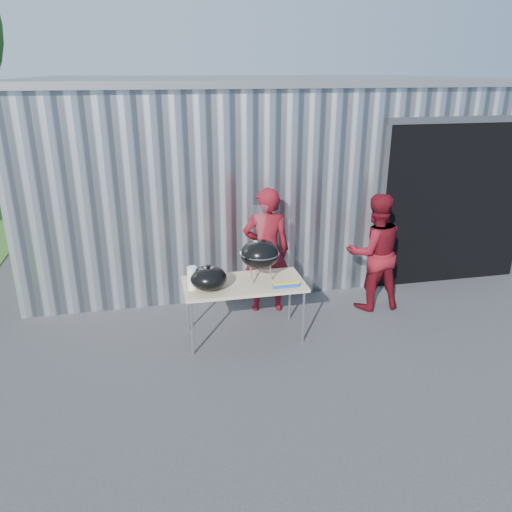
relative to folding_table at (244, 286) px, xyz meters
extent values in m
plane|color=#333336|center=(0.26, -0.57, -0.71)|extent=(80.00, 80.00, 0.00)
cube|color=silver|center=(1.06, 4.13, 0.79)|extent=(8.00, 6.00, 3.00)
cube|color=slate|center=(1.06, 4.13, 2.34)|extent=(8.20, 6.20, 0.10)
cube|color=black|center=(3.56, 1.70, 0.54)|extent=(2.40, 1.20, 2.50)
cube|color=#4C4C51|center=(3.56, 1.13, 1.84)|extent=(2.52, 0.08, 0.10)
cube|color=tan|center=(0.00, 0.00, 0.02)|extent=(1.50, 0.75, 0.04)
cylinder|color=silver|center=(-0.69, -0.31, -0.35)|extent=(0.03, 0.03, 0.71)
cylinder|color=silver|center=(0.69, -0.31, -0.35)|extent=(0.03, 0.03, 0.71)
cylinder|color=silver|center=(-0.69, 0.32, -0.35)|extent=(0.03, 0.03, 0.71)
cylinder|color=silver|center=(0.69, 0.32, -0.35)|extent=(0.03, 0.03, 0.71)
ellipsoid|color=black|center=(0.21, 0.04, 0.39)|extent=(0.48, 0.48, 0.36)
cylinder|color=silver|center=(0.21, 0.04, 0.40)|extent=(0.49, 0.49, 0.02)
cylinder|color=silver|center=(0.21, 0.04, 0.41)|extent=(0.46, 0.46, 0.01)
cylinder|color=silver|center=(0.21, 0.18, 0.16)|extent=(0.02, 0.02, 0.24)
cylinder|color=silver|center=(0.09, -0.03, 0.16)|extent=(0.02, 0.02, 0.24)
cylinder|color=silver|center=(0.33, -0.03, 0.16)|extent=(0.02, 0.02, 0.24)
cylinder|color=#BD5F43|center=(0.06, 0.04, 0.43)|extent=(0.02, 0.14, 0.02)
cylinder|color=#BD5F43|center=(0.10, 0.04, 0.43)|extent=(0.02, 0.14, 0.02)
cylinder|color=#BD5F43|center=(0.14, 0.04, 0.43)|extent=(0.02, 0.14, 0.02)
cylinder|color=#BD5F43|center=(0.18, 0.04, 0.43)|extent=(0.02, 0.14, 0.02)
cylinder|color=#BD5F43|center=(0.21, 0.04, 0.43)|extent=(0.02, 0.14, 0.02)
cylinder|color=#BD5F43|center=(0.25, 0.04, 0.43)|extent=(0.02, 0.14, 0.02)
cylinder|color=#BD5F43|center=(0.29, 0.04, 0.43)|extent=(0.02, 0.14, 0.02)
cylinder|color=#BD5F43|center=(0.32, 0.04, 0.43)|extent=(0.02, 0.14, 0.02)
cylinder|color=#BD5F43|center=(0.36, 0.04, 0.43)|extent=(0.02, 0.14, 0.02)
cone|color=silver|center=(0.21, 0.04, 0.71)|extent=(0.20, 0.20, 0.55)
ellipsoid|color=black|center=(-0.45, -0.10, 0.18)|extent=(0.44, 0.44, 0.29)
cylinder|color=black|center=(-0.45, -0.10, 0.34)|extent=(0.05, 0.05, 0.03)
cylinder|color=white|center=(-0.64, -0.05, 0.18)|extent=(0.12, 0.12, 0.28)
cube|color=white|center=(-0.55, 0.17, 0.09)|extent=(0.20, 0.15, 0.10)
cube|color=#1B3FB0|center=(0.48, -0.25, 0.07)|extent=(0.32, 0.06, 0.05)
cube|color=yellow|center=(0.48, -0.25, 0.10)|extent=(0.32, 0.06, 0.01)
imported|color=maroon|center=(0.46, 0.71, 0.18)|extent=(0.70, 0.51, 1.78)
imported|color=maroon|center=(1.95, 0.47, 0.13)|extent=(0.82, 0.64, 1.67)
camera|label=1|loc=(-1.04, -5.59, 2.52)|focal=35.00mm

